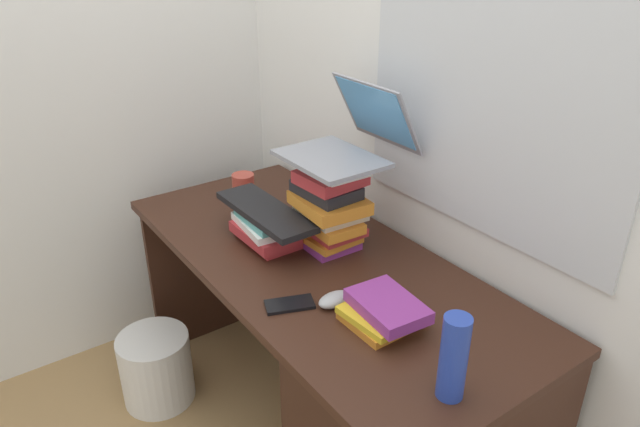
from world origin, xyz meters
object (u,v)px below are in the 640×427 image
Objects in this scene: water_bottle at (454,358)px; cell_phone at (290,304)px; wastebasket at (156,368)px; keyboard at (265,211)px; book_stack_tall at (330,204)px; laptop at (350,139)px; desk at (388,416)px; book_stack_side at (384,311)px; mug at (244,187)px; book_stack_keyboard_riser at (266,229)px; computer_mouse at (335,300)px.

cell_phone is at bearing -167.72° from water_bottle.
water_bottle is at bearing 15.47° from wastebasket.
wastebasket is (-0.30, -0.34, -0.70)m from keyboard.
laptop is (0.00, 0.07, 0.20)m from book_stack_tall.
desk is 0.37m from book_stack_side.
mug is 0.75m from cell_phone.
book_stack_keyboard_riser reaches higher than computer_mouse.
cell_phone is (-0.07, -0.11, -0.01)m from computer_mouse.
laptop is 0.86× the size of keyboard.
mug is at bearing 96.89° from wastebasket.
book_stack_side reaches higher than computer_mouse.
book_stack_side is 0.30m from water_bottle.
book_stack_keyboard_riser is at bearing -175.57° from desk.
book_stack_side is 1.04× the size of water_bottle.
mug is at bearing 173.62° from water_bottle.
book_stack_tall is 1.05× the size of wastebasket.
laptop is at bearing 159.96° from water_bottle.
cell_phone is (0.21, -0.37, -0.35)m from laptop.
keyboard is (-0.14, -0.16, -0.04)m from book_stack_tall.
mug is (-0.94, 0.06, 0.38)m from desk.
cell_phone is at bearing -54.11° from book_stack_tall.
desk is 0.39m from computer_mouse.
computer_mouse is at bearing 23.69° from wastebasket.
book_stack_side is 0.77× the size of wastebasket.
desk is at bearing 23.73° from wastebasket.
mug is 0.43× the size of wastebasket.
book_stack_tall is 0.21m from keyboard.
mug reaches higher than cell_phone.
desk is at bearing -22.88° from laptop.
water_bottle is (0.71, -0.26, -0.25)m from laptop.
book_stack_keyboard_riser is at bearing 125.54° from keyboard.
wastebasket is (-0.30, -0.34, -0.63)m from book_stack_keyboard_riser.
wastebasket is at bearing -83.11° from mug.
desk is 0.74m from keyboard.
book_stack_tall is at bearing 49.09° from book_stack_keyboard_riser.
book_stack_side is at bearing -4.97° from mug.
book_stack_tall is 2.91× the size of computer_mouse.
book_stack_tall is 2.43× the size of mug.
desk is 11.35× the size of cell_phone.
water_bottle reaches higher than book_stack_side.
wastebasket is at bearing -132.05° from keyboard.
book_stack_keyboard_riser is 0.85m from water_bottle.
wastebasket is at bearing -131.10° from book_stack_tall.
wastebasket is (-1.15, -0.32, -0.69)m from water_bottle.
laptop reaches higher than keyboard.
computer_mouse is at bearing -3.86° from book_stack_keyboard_riser.
book_stack_tall is 0.23m from book_stack_keyboard_riser.
book_stack_keyboard_riser is 0.06m from keyboard.
book_stack_side is 0.53× the size of keyboard.
keyboard is 3.09× the size of cell_phone.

